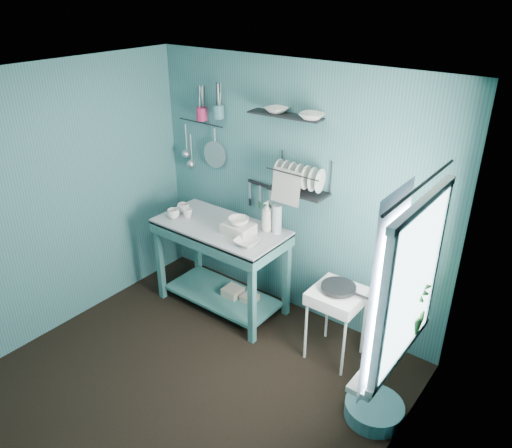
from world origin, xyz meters
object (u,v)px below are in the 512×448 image
Objects in this scene: dish_rack at (299,176)px; potted_plant at (408,306)px; utensil_cup_teal at (218,112)px; storage_tin_small at (250,303)px; frying_pan at (338,287)px; work_counter at (222,267)px; hotplate_stand at (335,324)px; mug_right at (183,208)px; soap_bottle at (267,216)px; utensil_cup_magenta at (202,114)px; floor_basin at (374,410)px; storage_tin_large at (233,297)px; colander at (215,155)px; water_bottle at (277,219)px; mug_mid at (188,213)px; wash_tub at (239,229)px; mug_left at (173,214)px.

potted_plant is (1.36, -0.68, -0.45)m from dish_rack.
utensil_cup_teal reaches higher than storage_tin_small.
storage_tin_small is (-1.01, 0.06, -0.63)m from frying_pan.
potted_plant is (2.03, -0.34, 0.59)m from work_counter.
hotplate_stand is 1.27× the size of dish_rack.
work_counter is at bearing 0.00° from mug_right.
storage_tin_small is at bearing 166.32° from potted_plant.
utensil_cup_teal reaches higher than work_counter.
soap_bottle is (0.92, 0.20, 0.10)m from mug_right.
utensil_cup_magenta is 3.16m from floor_basin.
floor_basin is (1.82, -0.47, -0.04)m from storage_tin_large.
colander is at bearing 179.99° from dish_rack.
water_bottle is at bearing 11.31° from soap_bottle.
utensil_cup_teal is (-1.63, 0.36, 1.20)m from frying_pan.
work_counter is 1.56m from utensil_cup_magenta.
water_bottle is at bearing 165.93° from frying_pan.
soap_bottle is (0.80, 0.26, 0.10)m from mug_mid.
potted_plant is 1.00m from floor_basin.
utensil_cup_teal reaches higher than mug_mid.
hotplate_stand is at bearing 0.68° from mug_right.
potted_plant is 2.02m from storage_tin_small.
mug_mid is at bearing 173.04° from hotplate_stand.
floor_basin is (1.50, -0.62, -1.02)m from soap_bottle.
storage_tin_large is at bearing -154.89° from soap_bottle.
wash_tub is 0.40× the size of hotplate_stand.
work_counter is 10.15× the size of utensil_cup_teal.
dish_rack is 1.27m from utensil_cup_magenta.
utensil_cup_magenta is at bearing 96.52° from mug_left.
colander is (-0.41, 0.41, 1.00)m from work_counter.
frying_pan is at bearing 5.78° from mug_left.
dish_rack reaches higher than colander.
wash_tub is 1.40× the size of storage_tin_small.
potted_plant is at bearing -4.13° from mug_left.
frying_pan is 0.55× the size of dish_rack.
water_bottle is at bearing -11.12° from utensil_cup_teal.
hotplate_stand is 1.04m from storage_tin_small.
mug_right is at bearing -115.72° from utensil_cup_teal.
storage_tin_small is (0.78, 0.24, -0.88)m from mug_left.
utensil_cup_magenta is at bearing 164.26° from potted_plant.
hotplate_stand is at bearing -12.82° from colander.
floor_basin is (2.30, -0.36, -0.92)m from mug_mid.
utensil_cup_teal is 2.61m from potted_plant.
soap_bottle is at bearing 161.43° from potted_plant.
utensil_cup_teal is 0.46× the size of colander.
storage_tin_small is (0.68, 0.14, -0.88)m from mug_mid.
frying_pan reaches higher than floor_basin.
mug_mid is at bearing -69.94° from utensil_cup_magenta.
mug_mid is at bearing -98.33° from utensil_cup_teal.
mug_right is 1.06m from storage_tin_large.
storage_tin_large is at bearing -35.38° from colander.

